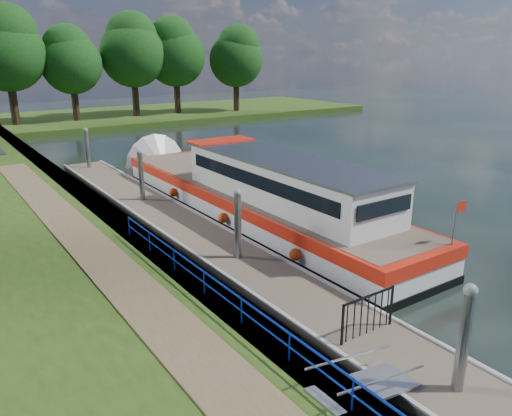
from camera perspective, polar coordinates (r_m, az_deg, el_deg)
ground at (r=12.96m, az=19.83°, el=-19.16°), size 160.00×160.00×0.00m
bank_edge at (r=22.77m, az=-16.38°, el=-1.57°), size 1.10×90.00×0.78m
far_bank at (r=61.78m, az=-14.56°, el=10.11°), size 60.00×18.00×0.60m
footpath at (r=15.88m, az=-14.72°, el=-8.18°), size 1.60×40.00×0.05m
blue_fence at (r=12.31m, az=0.90°, el=-12.79°), size 0.04×18.04×0.72m
pontoon at (r=21.95m, az=-8.35°, el=-2.30°), size 2.50×30.00×0.56m
mooring_piles at (r=21.61m, az=-8.48°, el=0.44°), size 0.30×27.30×3.55m
gangway at (r=11.63m, az=12.32°, el=-19.30°), size 2.58×1.00×0.92m
gate_panel at (r=13.48m, az=12.71°, el=-11.18°), size 1.85×0.05×1.15m
barge at (r=23.75m, az=-1.15°, el=1.69°), size 4.36×21.15×4.78m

